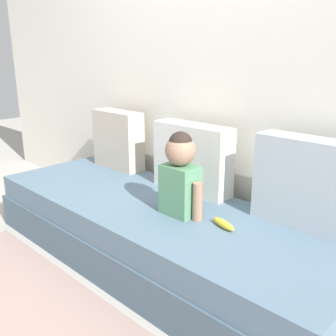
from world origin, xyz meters
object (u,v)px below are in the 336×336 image
Objects in this scene: couch at (157,233)px; throw_pillow_right at (305,183)px; throw_pillow_left at (118,140)px; toddler at (180,173)px; banana at (223,224)px; throw_pillow_center at (192,158)px.

throw_pillow_right is (0.77, 0.33, 0.44)m from couch.
toddler is at bearing -19.25° from throw_pillow_left.
throw_pillow_right is 0.66m from toddler.
throw_pillow_left is (-0.77, 0.33, 0.43)m from couch.
banana is (-0.28, -0.31, -0.22)m from throw_pillow_right.
toddler reaches higher than throw_pillow_left.
couch is 0.54m from throw_pillow_center.
banana is at bearing 2.19° from couch.
throw_pillow_left is 1.03m from toddler.
toddler is at bearing -59.37° from throw_pillow_center.
throw_pillow_left is at bearing 180.00° from throw_pillow_center.
banana is (0.49, 0.02, 0.22)m from couch.
throw_pillow_center reaches higher than banana.
banana reaches higher than couch.
throw_pillow_left is 1.54m from throw_pillow_right.
couch is 0.54m from banana.
throw_pillow_left is at bearing 165.99° from banana.
toddler is (0.20, -0.01, 0.44)m from couch.
throw_pillow_left reaches higher than couch.
toddler is at bearing -149.22° from throw_pillow_right.
toddler is (-0.57, -0.34, 0.01)m from throw_pillow_right.
banana is (0.49, -0.31, -0.20)m from throw_pillow_center.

